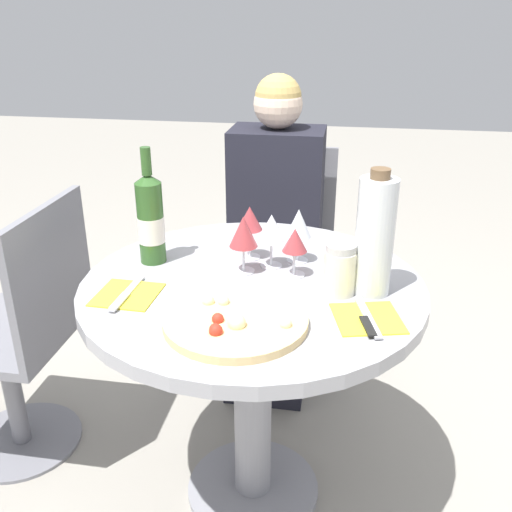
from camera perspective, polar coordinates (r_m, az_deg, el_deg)
ground_plane at (r=1.93m, az=-0.30°, el=-22.40°), size 12.00×12.00×0.00m
dining_table at (r=1.56m, az=-0.34°, el=-7.62°), size 0.90×0.90×0.73m
chair_behind_diner at (r=2.36m, az=2.19°, el=-0.35°), size 0.44×0.44×0.87m
seated_diner at (r=2.18m, az=1.71°, el=0.35°), size 0.35×0.47×1.17m
chair_empty_side at (r=1.96m, az=-22.48°, el=-7.57°), size 0.44×0.44×0.87m
pizza_large at (r=1.29m, az=-2.23°, el=-6.46°), size 0.33×0.33×0.05m
wine_bottle at (r=1.59m, az=-10.50°, el=3.63°), size 0.07×0.07×0.32m
tall_carafe at (r=1.41m, az=11.80°, el=1.94°), size 0.09×0.09×0.32m
sugar_shaker at (r=1.42m, az=8.38°, el=-1.31°), size 0.08×0.08×0.13m
wine_glass_center at (r=1.54m, az=1.56°, el=2.75°), size 0.08×0.08×0.15m
wine_glass_back_left at (r=1.59m, az=-0.63°, el=3.66°), size 0.07×0.07×0.15m
wine_glass_front_right at (r=1.49m, az=3.90°, el=1.47°), size 0.07×0.07×0.13m
wine_glass_front_left at (r=1.50m, az=-1.27°, el=2.37°), size 0.08×0.08×0.16m
wine_glass_back_right at (r=1.57m, az=4.27°, el=3.18°), size 0.07×0.07×0.15m
place_setting_left at (r=1.45m, az=-12.80°, el=-3.79°), size 0.15×0.19×0.01m
place_setting_right at (r=1.34m, az=11.09°, el=-6.16°), size 0.18×0.19×0.01m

